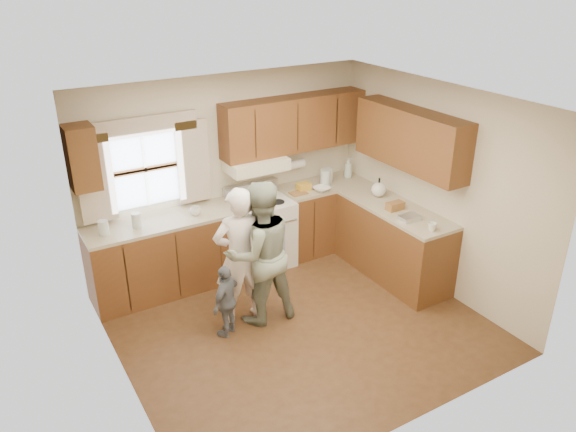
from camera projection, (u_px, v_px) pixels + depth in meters
room at (300, 223)px, 5.76m from camera, size 3.80×3.80×3.80m
kitchen_fixtures at (296, 211)px, 7.06m from camera, size 3.80×2.25×2.15m
stove at (261, 232)px, 7.35m from camera, size 0.76×0.67×1.07m
woman_left at (240, 256)px, 6.07m from camera, size 0.62×0.45×1.59m
woman_right at (260, 253)px, 6.07m from camera, size 0.83×0.66×1.65m
child at (227, 301)px, 5.96m from camera, size 0.52×0.44×0.84m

